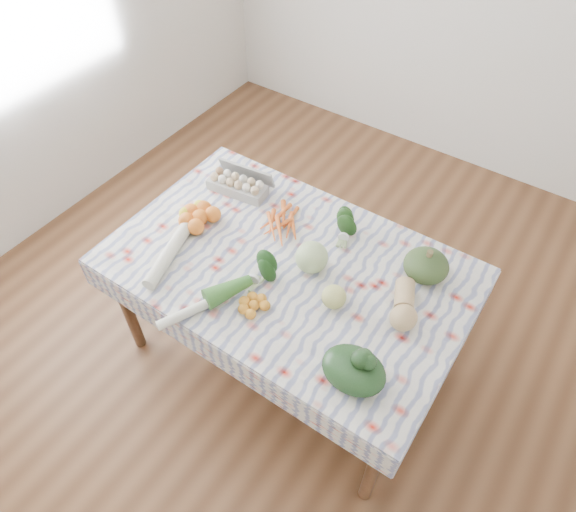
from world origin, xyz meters
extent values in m
plane|color=brown|center=(0.00, 0.00, 0.00)|extent=(4.50, 4.50, 0.00)
cube|color=brown|center=(0.00, 0.00, 0.73)|extent=(1.60, 1.00, 0.04)
cylinder|color=brown|center=(-0.74, -0.44, 0.35)|extent=(0.06, 0.06, 0.71)
cylinder|color=brown|center=(0.74, -0.44, 0.35)|extent=(0.06, 0.06, 0.71)
cylinder|color=brown|center=(-0.74, 0.44, 0.35)|extent=(0.06, 0.06, 0.71)
cylinder|color=brown|center=(0.74, 0.44, 0.35)|extent=(0.06, 0.06, 0.71)
cube|color=silver|center=(0.00, 0.00, 0.76)|extent=(1.66, 1.06, 0.01)
cube|color=#A3A39E|center=(-0.51, 0.27, 0.80)|extent=(0.33, 0.17, 0.08)
cube|color=orange|center=(-0.16, 0.18, 0.78)|extent=(0.26, 0.24, 0.04)
ellipsoid|color=#193C13|center=(0.13, 0.31, 0.82)|extent=(0.17, 0.16, 0.12)
ellipsoid|color=#354D23|center=(0.55, 0.30, 0.83)|extent=(0.27, 0.27, 0.13)
sphere|color=#ACC885|center=(0.10, 0.04, 0.84)|extent=(0.18, 0.18, 0.15)
ellipsoid|color=tan|center=(0.56, 0.05, 0.82)|extent=(0.20, 0.27, 0.11)
cube|color=orange|center=(-0.51, -0.02, 0.81)|extent=(0.29, 0.29, 0.09)
ellipsoid|color=#1A4517|center=(-0.06, -0.14, 0.81)|extent=(0.16, 0.16, 0.10)
cube|color=orange|center=(0.02, -0.29, 0.79)|extent=(0.20, 0.20, 0.05)
sphere|color=#C1C469|center=(0.29, -0.08, 0.82)|extent=(0.14, 0.14, 0.11)
ellipsoid|color=black|center=(0.53, -0.34, 0.82)|extent=(0.32, 0.29, 0.11)
cylinder|color=silver|center=(-0.48, -0.27, 0.79)|extent=(0.18, 0.44, 0.06)
cylinder|color=silver|center=(-0.16, -0.41, 0.79)|extent=(0.22, 0.41, 0.05)
camera|label=1|loc=(0.88, -1.29, 2.57)|focal=32.00mm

